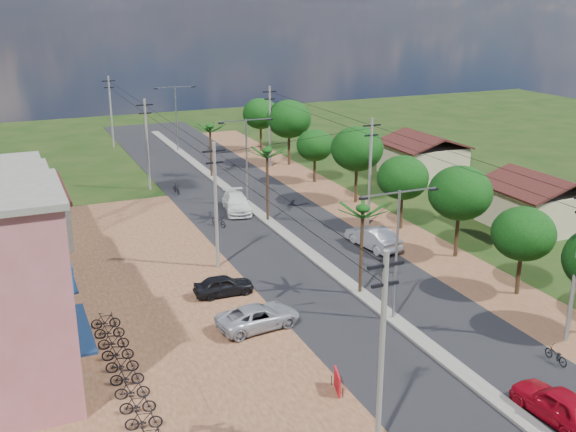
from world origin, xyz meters
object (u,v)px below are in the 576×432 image
(moto_rider_east, at_px, (556,355))
(parked_scooter_row, at_px, (124,370))
(car_silver_mid, at_px, (373,238))
(car_parked_dark, at_px, (224,286))
(car_parked_silver, at_px, (258,317))
(roadside_sign, at_px, (337,382))
(car_red_near, at_px, (558,405))
(car_white_far, at_px, (237,204))

(moto_rider_east, xyz_separation_m, parked_scooter_row, (-20.98, 7.39, 0.08))
(car_silver_mid, relative_size, car_parked_dark, 1.31)
(car_parked_silver, relative_size, car_parked_dark, 1.28)
(moto_rider_east, relative_size, roadside_sign, 1.24)
(car_parked_dark, bearing_deg, roadside_sign, -171.09)
(car_silver_mid, bearing_deg, roadside_sign, 47.16)
(car_silver_mid, distance_m, parked_scooter_row, 23.57)
(car_red_near, xyz_separation_m, car_parked_dark, (-9.60, 18.80, -0.14))
(car_parked_silver, relative_size, parked_scooter_row, 0.39)
(car_silver_mid, relative_size, car_parked_silver, 1.02)
(car_white_far, relative_size, moto_rider_east, 3.35)
(car_parked_silver, bearing_deg, car_red_near, -152.73)
(car_red_near, relative_size, car_parked_dark, 1.21)
(car_silver_mid, distance_m, roadside_sign, 20.07)
(car_white_far, distance_m, parked_scooter_row, 27.79)
(roadside_sign, bearing_deg, car_parked_silver, 114.65)
(parked_scooter_row, bearing_deg, car_parked_silver, 16.64)
(car_parked_dark, bearing_deg, car_red_near, -150.90)
(car_silver_mid, height_order, car_parked_dark, car_silver_mid)
(car_parked_dark, height_order, roadside_sign, car_parked_dark)
(car_red_near, distance_m, moto_rider_east, 5.38)
(parked_scooter_row, bearing_deg, roadside_sign, -29.80)
(car_parked_silver, xyz_separation_m, moto_rider_east, (12.87, -9.82, -0.27))
(parked_scooter_row, bearing_deg, car_silver_mid, 28.15)
(car_parked_dark, height_order, moto_rider_east, car_parked_dark)
(car_parked_dark, height_order, parked_scooter_row, car_parked_dark)
(car_white_far, distance_m, roadside_sign, 29.56)
(car_red_near, bearing_deg, car_white_far, -88.67)
(car_red_near, bearing_deg, car_parked_dark, -66.51)
(moto_rider_east, relative_size, parked_scooter_row, 0.13)
(car_parked_dark, distance_m, moto_rider_east, 19.98)
(car_white_far, bearing_deg, car_silver_mid, -52.22)
(parked_scooter_row, bearing_deg, car_red_near, -33.14)
(car_red_near, xyz_separation_m, parked_scooter_row, (-17.28, 11.28, -0.29))
(car_silver_mid, relative_size, parked_scooter_row, 0.40)
(car_silver_mid, xyz_separation_m, roadside_sign, (-11.56, -16.40, -0.28))
(car_silver_mid, xyz_separation_m, car_white_far, (-6.50, 12.72, -0.05))
(car_red_near, distance_m, car_silver_mid, 22.67)
(car_white_far, bearing_deg, car_red_near, -74.41)
(car_silver_mid, height_order, roadside_sign, car_silver_mid)
(car_parked_silver, bearing_deg, car_silver_mid, -62.06)
(car_silver_mid, relative_size, car_white_far, 0.94)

